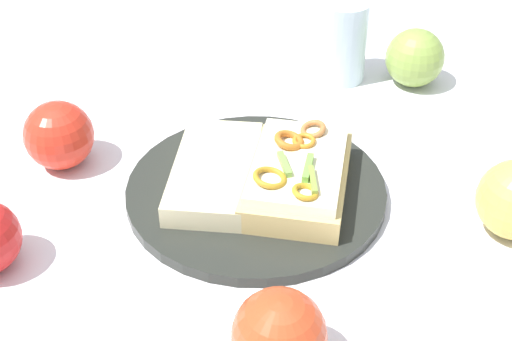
{
  "coord_description": "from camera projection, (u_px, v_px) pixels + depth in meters",
  "views": [
    {
      "loc": [
        0.19,
        -0.57,
        0.48
      ],
      "look_at": [
        0.0,
        0.0,
        0.03
      ],
      "focal_mm": 48.69,
      "sensor_mm": 36.0,
      "label": 1
    }
  ],
  "objects": [
    {
      "name": "apple_4",
      "position": [
        415.0,
        58.0,
        0.94
      ],
      "size": [
        0.11,
        0.11,
        0.08
      ],
      "primitive_type": "sphere",
      "rotation": [
        0.0,
        0.0,
        4.19
      ],
      "color": "#809C43",
      "rests_on": "ground_plane"
    },
    {
      "name": "apple_0",
      "position": [
        279.0,
        335.0,
        0.56
      ],
      "size": [
        0.08,
        0.08,
        0.08
      ],
      "primitive_type": "sphere",
      "rotation": [
        0.0,
        0.0,
        4.68
      ],
      "color": "#CA4221",
      "rests_on": "ground_plane"
    },
    {
      "name": "plate",
      "position": [
        256.0,
        190.0,
        0.76
      ],
      "size": [
        0.28,
        0.28,
        0.01
      ],
      "primitive_type": "cylinder",
      "color": "#252824",
      "rests_on": "ground_plane"
    },
    {
      "name": "bread_slice_side",
      "position": [
        215.0,
        172.0,
        0.76
      ],
      "size": [
        0.12,
        0.18,
        0.02
      ],
      "primitive_type": "cube",
      "rotation": [
        0.0,
        0.0,
        4.93
      ],
      "color": "beige",
      "rests_on": "plate"
    },
    {
      "name": "drinking_glass",
      "position": [
        342.0,
        41.0,
        0.94
      ],
      "size": [
        0.07,
        0.07,
        0.11
      ],
      "primitive_type": "cylinder",
      "color": "silver",
      "rests_on": "ground_plane"
    },
    {
      "name": "apple_1",
      "position": [
        59.0,
        135.0,
        0.79
      ],
      "size": [
        0.08,
        0.08,
        0.08
      ],
      "primitive_type": "sphere",
      "rotation": [
        0.0,
        0.0,
        6.21
      ],
      "color": "red",
      "rests_on": "ground_plane"
    },
    {
      "name": "ground_plane",
      "position": [
        256.0,
        194.0,
        0.76
      ],
      "size": [
        2.0,
        2.0,
        0.0
      ],
      "primitive_type": "plane",
      "color": "white",
      "rests_on": "ground"
    },
    {
      "name": "sandwich",
      "position": [
        298.0,
        175.0,
        0.74
      ],
      "size": [
        0.12,
        0.17,
        0.05
      ],
      "rotation": [
        0.0,
        0.0,
        4.85
      ],
      "color": "tan",
      "rests_on": "plate"
    }
  ]
}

